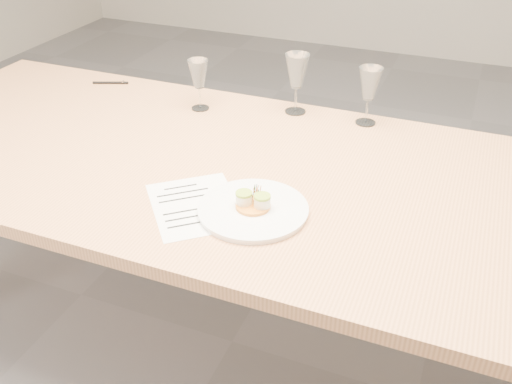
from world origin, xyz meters
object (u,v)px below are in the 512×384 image
at_px(recipe_sheet, 196,205).
at_px(wine_glass_2, 370,85).
at_px(ballpoint_pen, 111,83).
at_px(wine_glass_0, 199,75).
at_px(dinner_plate, 253,209).
at_px(wine_glass_1, 297,72).
at_px(dining_table, 227,182).

height_order(recipe_sheet, wine_glass_2, wine_glass_2).
relative_size(ballpoint_pen, wine_glass_2, 0.68).
bearing_deg(recipe_sheet, wine_glass_0, 75.47).
relative_size(dinner_plate, wine_glass_1, 1.38).
height_order(dining_table, ballpoint_pen, ballpoint_pen).
xyz_separation_m(dining_table, wine_glass_0, (-0.25, 0.32, 0.19)).
bearing_deg(wine_glass_1, ballpoint_pen, -178.64).
distance_m(dining_table, wine_glass_1, 0.48).
distance_m(recipe_sheet, wine_glass_0, 0.64).
bearing_deg(wine_glass_0, ballpoint_pen, 169.32).
bearing_deg(wine_glass_0, wine_glass_2, 10.09).
bearing_deg(wine_glass_2, wine_glass_0, -169.91).
bearing_deg(wine_glass_1, dinner_plate, -80.97).
bearing_deg(ballpoint_pen, dinner_plate, -57.50).
bearing_deg(dinner_plate, wine_glass_0, 128.19).
height_order(dining_table, wine_glass_0, wine_glass_0).
distance_m(ballpoint_pen, wine_glass_2, 1.01).
bearing_deg(ballpoint_pen, dining_table, -52.31).
distance_m(dinner_plate, wine_glass_2, 0.67).
bearing_deg(dinner_plate, dining_table, 129.00).
bearing_deg(wine_glass_0, dinner_plate, -51.81).
bearing_deg(dining_table, dinner_plate, -51.00).
distance_m(recipe_sheet, ballpoint_pen, 0.95).
bearing_deg(ballpoint_pen, wine_glass_0, -32.28).
distance_m(wine_glass_0, wine_glass_2, 0.58).
distance_m(dinner_plate, ballpoint_pen, 1.05).
distance_m(dinner_plate, wine_glass_1, 0.66).
relative_size(dining_table, ballpoint_pen, 18.14).
bearing_deg(wine_glass_1, dining_table, -99.69).
height_order(dinner_plate, wine_glass_0, wine_glass_0).
bearing_deg(dining_table, wine_glass_0, 127.64).
bearing_deg(dinner_plate, wine_glass_1, 99.03).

